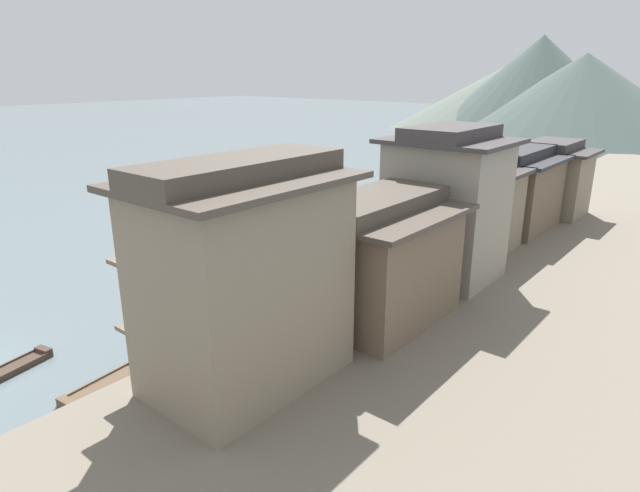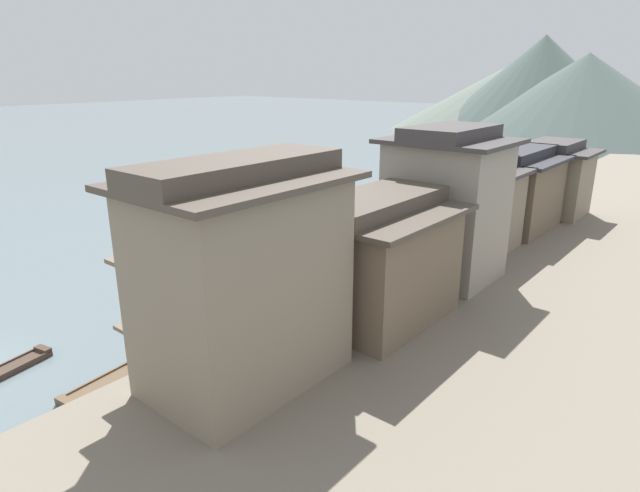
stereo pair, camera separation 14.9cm
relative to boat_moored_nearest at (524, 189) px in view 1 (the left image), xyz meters
name	(u,v)px [view 1 (the left image)]	position (x,y,z in m)	size (l,w,h in m)	color
riverbank_right	(560,265)	(10.93, -24.18, 0.30)	(18.00, 110.00, 0.93)	slate
boat_moored_nearest	(524,189)	(0.00, 0.00, 0.00)	(1.70, 5.65, 0.51)	brown
boat_moored_second	(236,267)	(-5.47, -37.56, 0.13)	(3.80, 2.46, 0.78)	brown
boat_moored_third	(467,211)	(-0.39, -13.63, 0.09)	(1.13, 3.82, 0.68)	brown
boat_moored_far	(309,285)	(0.13, -36.80, 0.11)	(1.17, 3.78, 0.75)	brown
boat_midriver_drifting	(105,385)	(0.53, -50.28, -0.04)	(1.40, 3.90, 0.37)	brown
boat_midriver_upstream	(427,191)	(-7.84, -7.77, -0.01)	(4.79, 1.85, 0.47)	#232326
boat_upstream_distant	(345,203)	(-11.21, -18.12, -0.05)	(4.01, 4.34, 0.36)	#33281E
house_waterfront_nearest	(244,277)	(5.71, -46.98, 5.06)	(6.04, 8.21, 8.74)	gray
house_waterfront_second	(374,258)	(6.21, -38.98, 3.76)	(7.03, 7.97, 6.14)	#75604C
house_waterfront_tall	(446,204)	(6.21, -31.75, 5.08)	(7.04, 5.98, 8.74)	gray
house_waterfront_narrow	(479,205)	(5.57, -25.47, 3.78)	(5.76, 5.69, 6.14)	gray
house_waterfront_far	(516,190)	(5.73, -18.95, 3.76)	(6.07, 8.09, 6.14)	#75604C
house_waterfront_end	(549,178)	(6.16, -12.52, 3.78)	(6.93, 5.63, 6.14)	gray
hill_far_west	(526,92)	(-22.82, 62.91, 7.99)	(59.00, 59.00, 16.30)	slate
hill_far_centre	(538,86)	(-18.02, 55.58, 9.57)	(44.44, 44.44, 19.46)	#4C5B56
hill_far_east	(581,98)	(-7.95, 49.19, 7.71)	(47.66, 47.66, 15.76)	#4C5B56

